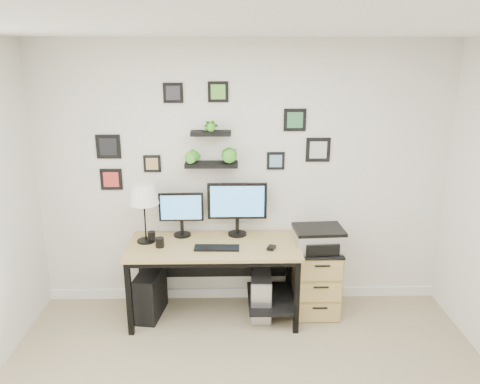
{
  "coord_description": "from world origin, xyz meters",
  "views": [
    {
      "loc": [
        -0.12,
        -2.4,
        2.48
      ],
      "look_at": [
        -0.03,
        1.83,
        1.2
      ],
      "focal_mm": 35.0,
      "sensor_mm": 36.0,
      "label": 1
    }
  ],
  "objects_px": {
    "monitor_left": "(181,211)",
    "pc_tower_grey": "(261,294)",
    "desk": "(218,255)",
    "table_lamp": "(143,196)",
    "file_cabinet": "(316,279)",
    "mug": "(160,242)",
    "pc_tower_black": "(151,294)",
    "monitor_right": "(237,205)",
    "printer": "(318,238)"
  },
  "relations": [
    {
      "from": "desk",
      "to": "file_cabinet",
      "type": "distance_m",
      "value": 1.0
    },
    {
      "from": "pc_tower_black",
      "to": "pc_tower_grey",
      "type": "bearing_deg",
      "value": 7.88
    },
    {
      "from": "monitor_left",
      "to": "pc_tower_black",
      "type": "height_order",
      "value": "monitor_left"
    },
    {
      "from": "file_cabinet",
      "to": "monitor_left",
      "type": "bearing_deg",
      "value": 174.56
    },
    {
      "from": "monitor_right",
      "to": "printer",
      "type": "bearing_deg",
      "value": -12.02
    },
    {
      "from": "monitor_right",
      "to": "pc_tower_black",
      "type": "height_order",
      "value": "monitor_right"
    },
    {
      "from": "monitor_left",
      "to": "pc_tower_grey",
      "type": "bearing_deg",
      "value": -14.69
    },
    {
      "from": "monitor_right",
      "to": "pc_tower_grey",
      "type": "distance_m",
      "value": 0.9
    },
    {
      "from": "pc_tower_grey",
      "to": "printer",
      "type": "height_order",
      "value": "printer"
    },
    {
      "from": "monitor_left",
      "to": "printer",
      "type": "height_order",
      "value": "monitor_left"
    },
    {
      "from": "monitor_right",
      "to": "pc_tower_black",
      "type": "relative_size",
      "value": 1.25
    },
    {
      "from": "monitor_right",
      "to": "printer",
      "type": "height_order",
      "value": "monitor_right"
    },
    {
      "from": "file_cabinet",
      "to": "printer",
      "type": "xyz_separation_m",
      "value": [
        -0.0,
        -0.03,
        0.44
      ]
    },
    {
      "from": "monitor_left",
      "to": "table_lamp",
      "type": "distance_m",
      "value": 0.41
    },
    {
      "from": "mug",
      "to": "pc_tower_black",
      "type": "distance_m",
      "value": 0.59
    },
    {
      "from": "pc_tower_grey",
      "to": "file_cabinet",
      "type": "height_order",
      "value": "file_cabinet"
    },
    {
      "from": "desk",
      "to": "pc_tower_black",
      "type": "height_order",
      "value": "desk"
    },
    {
      "from": "monitor_left",
      "to": "pc_tower_grey",
      "type": "distance_m",
      "value": 1.12
    },
    {
      "from": "table_lamp",
      "to": "mug",
      "type": "bearing_deg",
      "value": -41.82
    },
    {
      "from": "table_lamp",
      "to": "pc_tower_black",
      "type": "bearing_deg",
      "value": -69.6
    },
    {
      "from": "monitor_right",
      "to": "table_lamp",
      "type": "height_order",
      "value": "table_lamp"
    },
    {
      "from": "pc_tower_black",
      "to": "desk",
      "type": "bearing_deg",
      "value": 8.94
    },
    {
      "from": "pc_tower_grey",
      "to": "desk",
      "type": "bearing_deg",
      "value": 177.57
    },
    {
      "from": "mug",
      "to": "file_cabinet",
      "type": "height_order",
      "value": "mug"
    },
    {
      "from": "monitor_left",
      "to": "mug",
      "type": "relative_size",
      "value": 4.84
    },
    {
      "from": "monitor_right",
      "to": "file_cabinet",
      "type": "bearing_deg",
      "value": -9.94
    },
    {
      "from": "desk",
      "to": "pc_tower_grey",
      "type": "xyz_separation_m",
      "value": [
        0.41,
        -0.02,
        -0.41
      ]
    },
    {
      "from": "pc_tower_grey",
      "to": "printer",
      "type": "relative_size",
      "value": 0.94
    },
    {
      "from": "mug",
      "to": "file_cabinet",
      "type": "xyz_separation_m",
      "value": [
        1.49,
        0.14,
        -0.46
      ]
    },
    {
      "from": "table_lamp",
      "to": "pc_tower_grey",
      "type": "bearing_deg",
      "value": -3.48
    },
    {
      "from": "monitor_right",
      "to": "file_cabinet",
      "type": "height_order",
      "value": "monitor_right"
    },
    {
      "from": "pc_tower_grey",
      "to": "monitor_left",
      "type": "bearing_deg",
      "value": 165.31
    },
    {
      "from": "table_lamp",
      "to": "pc_tower_grey",
      "type": "xyz_separation_m",
      "value": [
        1.09,
        -0.07,
        -0.99
      ]
    },
    {
      "from": "pc_tower_grey",
      "to": "file_cabinet",
      "type": "bearing_deg",
      "value": 7.94
    },
    {
      "from": "monitor_right",
      "to": "table_lamp",
      "type": "relative_size",
      "value": 1.0
    },
    {
      "from": "desk",
      "to": "table_lamp",
      "type": "relative_size",
      "value": 2.81
    },
    {
      "from": "monitor_left",
      "to": "file_cabinet",
      "type": "bearing_deg",
      "value": -5.44
    },
    {
      "from": "file_cabinet",
      "to": "mug",
      "type": "bearing_deg",
      "value": -174.56
    },
    {
      "from": "mug",
      "to": "pc_tower_grey",
      "type": "distance_m",
      "value": 1.11
    },
    {
      "from": "desk",
      "to": "monitor_right",
      "type": "bearing_deg",
      "value": 45.73
    },
    {
      "from": "printer",
      "to": "table_lamp",
      "type": "bearing_deg",
      "value": 179.33
    },
    {
      "from": "monitor_left",
      "to": "file_cabinet",
      "type": "relative_size",
      "value": 0.65
    },
    {
      "from": "table_lamp",
      "to": "printer",
      "type": "relative_size",
      "value": 1.19
    },
    {
      "from": "monitor_right",
      "to": "pc_tower_grey",
      "type": "height_order",
      "value": "monitor_right"
    },
    {
      "from": "table_lamp",
      "to": "pc_tower_black",
      "type": "relative_size",
      "value": 1.25
    },
    {
      "from": "table_lamp",
      "to": "pc_tower_black",
      "type": "height_order",
      "value": "table_lamp"
    },
    {
      "from": "table_lamp",
      "to": "pc_tower_grey",
      "type": "relative_size",
      "value": 1.27
    },
    {
      "from": "desk",
      "to": "pc_tower_grey",
      "type": "bearing_deg",
      "value": -2.43
    },
    {
      "from": "monitor_left",
      "to": "printer",
      "type": "bearing_deg",
      "value": -6.69
    },
    {
      "from": "monitor_left",
      "to": "file_cabinet",
      "type": "height_order",
      "value": "monitor_left"
    }
  ]
}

